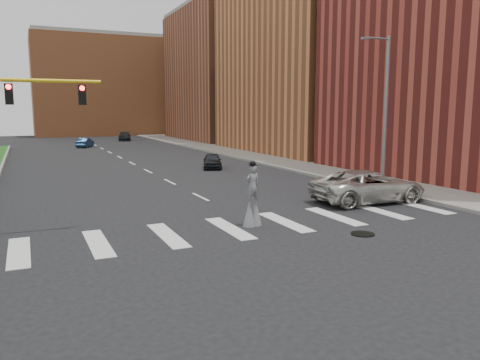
% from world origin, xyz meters
% --- Properties ---
extents(ground_plane, '(160.00, 160.00, 0.00)m').
position_xyz_m(ground_plane, '(0.00, 0.00, 0.00)').
color(ground_plane, black).
rests_on(ground_plane, ground).
extents(sidewalk_right, '(5.00, 90.00, 0.18)m').
position_xyz_m(sidewalk_right, '(12.50, 25.00, 0.09)').
color(sidewalk_right, slate).
rests_on(sidewalk_right, ground).
extents(manhole, '(0.90, 0.90, 0.04)m').
position_xyz_m(manhole, '(3.00, -2.00, 0.02)').
color(manhole, black).
rests_on(manhole, ground).
extents(building_mid, '(16.00, 22.00, 24.00)m').
position_xyz_m(building_mid, '(22.00, 30.00, 12.00)').
color(building_mid, '#C26C3D').
rests_on(building_mid, ground).
extents(building_far, '(16.00, 22.00, 20.00)m').
position_xyz_m(building_far, '(22.00, 54.00, 10.00)').
color(building_far, brown).
rests_on(building_far, ground).
extents(building_backdrop, '(26.00, 14.00, 18.00)m').
position_xyz_m(building_backdrop, '(6.00, 78.00, 9.00)').
color(building_backdrop, '#C26C3D').
rests_on(building_backdrop, ground).
extents(streetlight, '(2.05, 0.20, 9.00)m').
position_xyz_m(streetlight, '(10.90, 6.00, 4.90)').
color(streetlight, slate).
rests_on(streetlight, ground).
extents(stilt_performer, '(0.84, 0.56, 2.71)m').
position_xyz_m(stilt_performer, '(-0.25, 1.01, 1.03)').
color(stilt_performer, '#322114').
rests_on(stilt_performer, ground).
extents(suv_crossing, '(6.13, 3.01, 1.68)m').
position_xyz_m(suv_crossing, '(7.41, 3.00, 0.84)').
color(suv_crossing, beige).
rests_on(suv_crossing, ground).
extents(car_near, '(2.62, 3.92, 1.24)m').
position_xyz_m(car_near, '(5.25, 19.65, 0.62)').
color(car_near, black).
rests_on(car_near, ground).
extents(car_mid, '(2.65, 3.79, 1.18)m').
position_xyz_m(car_mid, '(-1.67, 46.67, 0.59)').
color(car_mid, navy).
rests_on(car_mid, ground).
extents(car_far, '(2.71, 4.76, 1.30)m').
position_xyz_m(car_far, '(5.56, 58.07, 0.65)').
color(car_far, black).
rests_on(car_far, ground).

